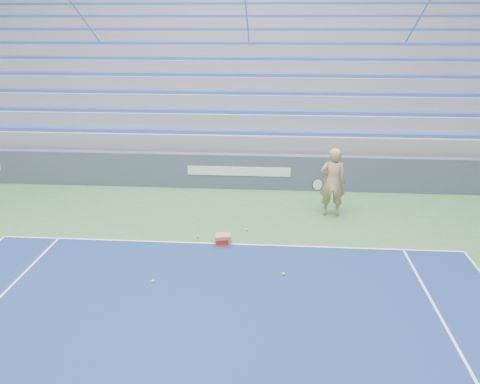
% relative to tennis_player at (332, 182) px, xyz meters
% --- Properties ---
extents(sponsor_barrier, '(30.00, 0.32, 1.10)m').
position_rel_tennis_player_xyz_m(sponsor_barrier, '(-2.65, 2.00, -0.39)').
color(sponsor_barrier, '#3E485F').
rests_on(sponsor_barrier, ground).
extents(bleachers, '(31.00, 9.15, 7.30)m').
position_rel_tennis_player_xyz_m(bleachers, '(-2.65, 7.72, 1.41)').
color(bleachers, gray).
rests_on(bleachers, ground).
extents(tennis_player, '(0.96, 0.85, 1.89)m').
position_rel_tennis_player_xyz_m(tennis_player, '(0.00, 0.00, 0.00)').
color(tennis_player, tan).
rests_on(tennis_player, ground).
extents(ball_box, '(0.41, 0.35, 0.27)m').
position_rel_tennis_player_xyz_m(ball_box, '(-2.73, -2.05, -0.81)').
color(ball_box, '#AA7952').
rests_on(ball_box, ground).
extents(tennis_ball_0, '(0.07, 0.07, 0.07)m').
position_rel_tennis_player_xyz_m(tennis_ball_0, '(-3.96, -3.84, -0.91)').
color(tennis_ball_0, '#C9E22E').
rests_on(tennis_ball_0, ground).
extents(tennis_ball_1, '(0.07, 0.07, 0.07)m').
position_rel_tennis_player_xyz_m(tennis_ball_1, '(-2.21, -1.21, -0.91)').
color(tennis_ball_1, '#C9E22E').
rests_on(tennis_ball_1, ground).
extents(tennis_ball_2, '(0.07, 0.07, 0.07)m').
position_rel_tennis_player_xyz_m(tennis_ball_2, '(-3.39, -1.70, -0.91)').
color(tennis_ball_2, '#C9E22E').
rests_on(tennis_ball_2, ground).
extents(tennis_ball_3, '(0.07, 0.07, 0.07)m').
position_rel_tennis_player_xyz_m(tennis_ball_3, '(-1.32, -3.34, -0.91)').
color(tennis_ball_3, '#C9E22E').
rests_on(tennis_ball_3, ground).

